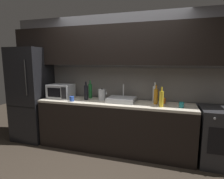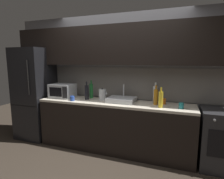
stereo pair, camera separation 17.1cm
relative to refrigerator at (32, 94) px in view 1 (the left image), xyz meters
name	(u,v)px [view 1 (the left image)]	position (x,y,z in m)	size (l,w,h in m)	color
ground_plane	(95,178)	(1.77, -0.90, -0.94)	(10.00, 10.00, 0.00)	#2D261E
back_wall	(118,65)	(1.77, 0.30, 0.61)	(4.51, 0.44, 2.50)	slate
counter_run	(114,126)	(1.77, 0.00, -0.49)	(2.77, 0.60, 0.90)	black
refrigerator	(32,94)	(0.00, 0.00, 0.00)	(0.68, 0.69, 1.88)	black
oven_range	(220,137)	(3.49, 0.00, -0.49)	(0.60, 0.62, 0.90)	#232326
microwave	(61,91)	(0.68, 0.02, 0.10)	(0.46, 0.35, 0.27)	#A8AAAF
sink_basin	(122,100)	(1.90, 0.03, 0.00)	(0.48, 0.38, 0.30)	#ADAFB5
kettle	(102,95)	(1.52, 0.07, 0.06)	(0.17, 0.13, 0.23)	#B7BABF
wine_bottle_white	(155,93)	(2.47, 0.22, 0.11)	(0.08, 0.08, 0.35)	silver
wine_bottle_green	(90,91)	(1.24, 0.18, 0.11)	(0.07, 0.07, 0.35)	#1E6B2D
wine_bottle_yellow	(161,99)	(2.60, -0.13, 0.09)	(0.07, 0.07, 0.32)	gold
wine_bottle_dark	(86,92)	(1.23, 0.01, 0.10)	(0.08, 0.08, 0.34)	black
wine_bottle_amber	(156,96)	(2.50, 0.04, 0.09)	(0.07, 0.07, 0.33)	#B27019
mug_blue	(72,99)	(1.03, -0.19, 0.00)	(0.08, 0.08, 0.09)	#234299
mug_teal	(182,105)	(2.90, -0.10, 0.01)	(0.08, 0.08, 0.09)	#19666B
mug_orange	(163,101)	(2.62, 0.13, 0.01)	(0.07, 0.07, 0.09)	orange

